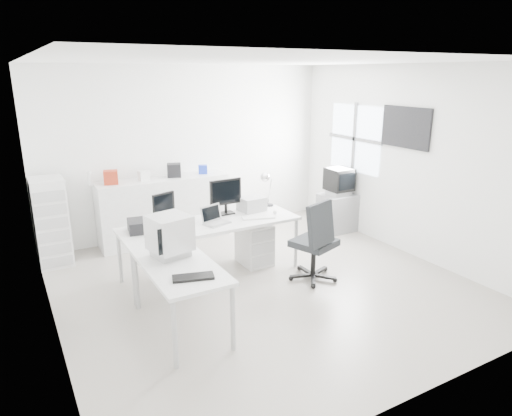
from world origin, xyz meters
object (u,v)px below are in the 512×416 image
lcd_monitor_small (164,209)px  filing_cabinet (51,222)px  sideboard (164,210)px  lcd_monitor_large (226,197)px  laptop (217,217)px  office_chair (314,239)px  tv_cabinet (337,212)px  laser_printer (252,204)px  inkjet_printer (145,225)px  main_desk (211,249)px  crt_tv (339,182)px  side_desk (181,296)px  crt_monitor (170,237)px  drawer_pedestal (254,244)px

lcd_monitor_small → filing_cabinet: (-1.28, 1.21, -0.32)m
lcd_monitor_small → sideboard: size_ratio=0.20×
lcd_monitor_large → laptop: size_ratio=1.60×
lcd_monitor_large → laptop: 0.48m
laptop → office_chair: 1.32m
tv_cabinet → laser_printer: bearing=-168.9°
laser_printer → filing_cabinet: size_ratio=0.28×
inkjet_printer → main_desk: bearing=2.3°
tv_cabinet → crt_tv: (0.00, 0.00, 0.55)m
inkjet_printer → lcd_monitor_small: size_ratio=1.02×
laser_printer → inkjet_printer: bearing=178.7°
lcd_monitor_small → laptop: lcd_monitor_small is taller
laptop → laser_printer: (0.70, 0.32, -0.00)m
crt_tv → lcd_monitor_small: bearing=-173.9°
laptop → tv_cabinet: size_ratio=0.48×
side_desk → laptop: size_ratio=4.52×
crt_monitor → sideboard: (0.73, 2.45, -0.45)m
crt_tv → sideboard: (-2.79, 1.01, -0.35)m
crt_monitor → inkjet_printer: bearing=78.3°
laser_printer → main_desk: bearing=-169.2°
office_chair → sideboard: size_ratio=0.54×
main_desk → sideboard: (-0.12, 1.60, 0.15)m
crt_monitor → office_chair: bearing=-10.3°
main_desk → laptop: (0.05, -0.10, 0.48)m
laser_printer → tv_cabinet: laser_printer is taller
laptop → sideboard: 1.74m
lcd_monitor_large → side_desk: bearing=-133.3°
tv_cabinet → side_desk: bearing=-154.3°
crt_monitor → tv_cabinet: 3.86m
lcd_monitor_large → lcd_monitor_small: bearing=178.3°
tv_cabinet → sideboard: (-2.79, 1.01, 0.20)m
tv_cabinet → laptop: bearing=-165.1°
main_desk → inkjet_printer: bearing=173.3°
crt_monitor → tv_cabinet: crt_monitor is taller
inkjet_printer → filing_cabinet: (-0.98, 1.36, -0.19)m
main_desk → laser_printer: (0.75, 0.22, 0.48)m
inkjet_printer → filing_cabinet: bearing=134.9°
office_chair → laptop: bearing=127.7°
filing_cabinet → side_desk: bearing=-69.0°
main_desk → sideboard: 1.61m
lcd_monitor_large → inkjet_printer: bearing=-174.6°
side_desk → drawer_pedestal: (1.55, 1.15, -0.08)m
side_desk → sideboard: 2.80m
main_desk → tv_cabinet: (2.67, 0.60, -0.05)m
side_desk → crt_tv: (3.52, 1.70, 0.50)m
side_desk → main_desk: bearing=52.3°
main_desk → inkjet_printer: (-0.85, 0.10, 0.45)m
sideboard → laser_printer: bearing=-57.9°
lcd_monitor_small → laptop: bearing=-49.0°
lcd_monitor_small → crt_monitor: (-0.30, -1.10, 0.02)m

